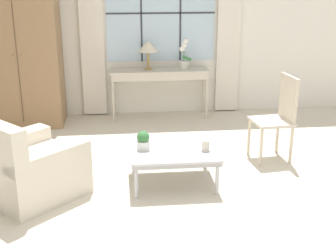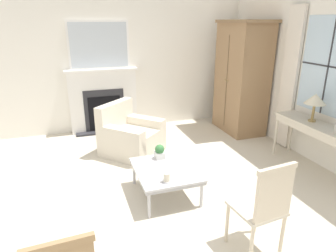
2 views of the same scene
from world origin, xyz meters
TOP-DOWN VIEW (x-y plane):
  - ground_plane at (0.00, 0.00)m, footprint 14.00×14.00m
  - wall_back_windowed at (0.00, 3.02)m, footprint 7.20×0.14m
  - armoire at (-2.04, 2.62)m, footprint 1.16×0.73m
  - console_table at (-0.05, 2.74)m, footprint 1.51×0.40m
  - table_lamp at (-0.22, 2.76)m, footprint 0.32×0.32m
  - potted_orchid at (0.33, 2.74)m, footprint 0.20×0.15m
  - armchair_upholstered at (-1.60, 0.20)m, footprint 1.23×1.23m
  - side_chair_wooden at (1.23, 0.91)m, footprint 0.49×0.49m
  - coffee_table at (-0.11, 0.36)m, footprint 0.93×0.77m
  - potted_plant_small at (-0.43, 0.38)m, footprint 0.13×0.13m
  - pillar_candle at (0.22, 0.27)m, footprint 0.11×0.11m

SIDE VIEW (x-z plane):
  - ground_plane at x=0.00m, z-range 0.00..0.00m
  - armchair_upholstered at x=-1.60m, z-range -0.15..0.72m
  - coffee_table at x=-0.11m, z-range 0.15..0.54m
  - pillar_candle at x=0.22m, z-range 0.38..0.51m
  - potted_plant_small at x=-0.43m, z-range 0.39..0.60m
  - side_chair_wooden at x=1.23m, z-range 0.07..1.10m
  - console_table at x=-0.05m, z-range 0.29..1.04m
  - potted_orchid at x=0.33m, z-range 0.70..1.16m
  - table_lamp at x=-0.22m, z-range 0.88..1.31m
  - armoire at x=-2.04m, z-range 0.00..2.24m
  - wall_back_windowed at x=0.00m, z-range -0.01..2.79m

